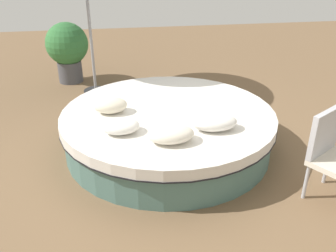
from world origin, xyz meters
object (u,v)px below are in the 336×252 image
Objects in this scene: round_bed at (168,129)px; throw_pillow_0 at (111,105)px; throw_pillow_2 at (171,134)px; throw_pillow_3 at (215,122)px; throw_pillow_1 at (121,126)px; planter at (67,48)px; patio_chair at (333,151)px.

round_bed is 6.56× the size of throw_pillow_0.
throw_pillow_3 is (0.56, 0.21, -0.00)m from throw_pillow_2.
throw_pillow_0 is 0.99× the size of throw_pillow_1.
throw_pillow_2 is 0.98× the size of throw_pillow_3.
throw_pillow_0 is (-0.73, 0.08, 0.36)m from round_bed.
patio_chair is at bearing -54.62° from planter.
throw_pillow_2 is 3.99m from planter.
throw_pillow_3 is at bearing 20.26° from throw_pillow_2.
planter is at bearing 104.12° from throw_pillow_1.
throw_pillow_0 is 0.80× the size of throw_pillow_3.
throw_pillow_2 is at bearing -29.86° from throw_pillow_1.
throw_pillow_0 is 0.36× the size of planter.
throw_pillow_0 is 0.59m from throw_pillow_1.
round_bed is 0.83m from throw_pillow_3.
patio_chair reaches higher than throw_pillow_2.
planter is at bearing 110.45° from throw_pillow_2.
throw_pillow_1 is at bearing 174.80° from throw_pillow_3.
planter is (-1.50, 2.94, 0.41)m from round_bed.
throw_pillow_0 is 2.96m from planter.
patio_chair is (1.62, -0.51, -0.07)m from throw_pillow_2.
patio_chair is at bearing -40.72° from round_bed.
throw_pillow_0 is 0.82× the size of throw_pillow_2.
throw_pillow_1 is 0.44× the size of patio_chair.
throw_pillow_3 is at bearing -52.55° from round_bed.
round_bed is at bearing 38.10° from throw_pillow_1.
round_bed is 2.85× the size of patio_chair.
round_bed is 5.37× the size of throw_pillow_2.
throw_pillow_2 is at bearing -97.22° from round_bed.
round_bed is 6.46× the size of throw_pillow_1.
throw_pillow_3 is 4.04m from planter.
throw_pillow_3 is (1.09, -0.10, 0.01)m from throw_pillow_1.
round_bed is 0.87m from throw_pillow_1.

